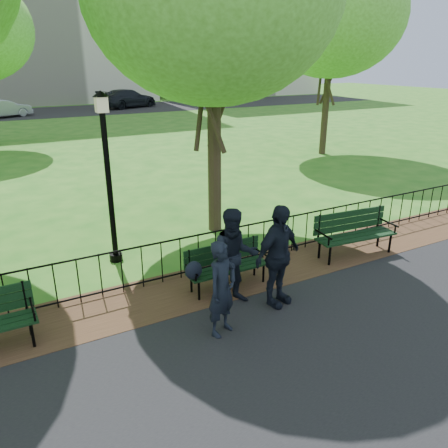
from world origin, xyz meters
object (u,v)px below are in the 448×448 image
sedan_dark (128,98)px  park_bench_right_a (354,229)px  park_bench_main (216,264)px  tree_mid_e (333,14)px  person_left (222,289)px  person_mid (235,257)px  person_right (278,256)px  lamppost (108,174)px  sedan_silver (3,108)px

sedan_dark → park_bench_right_a: bearing=148.2°
park_bench_main → tree_mid_e: tree_mid_e is taller
person_left → person_mid: 0.98m
park_bench_main → tree_mid_e: (10.53, 9.20, 5.44)m
park_bench_right_a → sedan_dark: size_ratio=0.35×
park_bench_right_a → sedan_dark: (5.21, 34.05, 0.21)m
person_right → sedan_dark: (7.99, 35.01, -0.12)m
park_bench_right_a → person_mid: (-3.43, -0.56, 0.29)m
tree_mid_e → person_right: tree_mid_e is taller
park_bench_main → sedan_dark: 35.15m
lamppost → park_bench_right_a: bearing=-24.9°
lamppost → sedan_dark: lamppost is taller
person_right → person_left: bearing=178.5°
person_left → person_mid: size_ratio=0.89×
park_bench_right_a → tree_mid_e: (7.02, 9.21, 5.38)m
person_mid → park_bench_right_a: bearing=24.9°
park_bench_main → person_right: person_right is taller
park_bench_main → lamppost: bearing=120.2°
park_bench_right_a → person_mid: bearing=-165.3°
sedan_silver → sedan_dark: bearing=-100.7°
park_bench_main → park_bench_right_a: (3.51, -0.01, 0.07)m
sedan_silver → sedan_dark: (10.57, 2.56, 0.14)m
park_bench_main → sedan_silver: size_ratio=0.43×
person_left → sedan_dark: bearing=50.8°
person_mid → sedan_dark: person_mid is taller
person_mid → sedan_silver: bearing=109.1°
park_bench_main → tree_mid_e: size_ratio=0.20×
person_left → sedan_silver: size_ratio=0.39×
person_left → person_right: person_right is taller
person_left → tree_mid_e: bearing=19.0°
sedan_silver → lamppost: bearing=156.7°
park_bench_main → person_mid: size_ratio=0.98×
tree_mid_e → person_mid: 15.18m
lamppost → person_left: (0.77, -3.55, -1.17)m
person_mid → person_right: person_right is taller
lamppost → tree_mid_e: size_ratio=0.42×
lamppost → tree_mid_e: tree_mid_e is taller
tree_mid_e → person_left: (-11.10, -10.50, -5.19)m
park_bench_right_a → lamppost: (-4.85, 2.25, 1.36)m
park_bench_right_a → person_mid: size_ratio=1.09×
lamppost → person_left: bearing=-77.8°
person_left → park_bench_main: bearing=42.0°
person_left → person_right: size_ratio=0.85×
person_left → person_right: (1.30, 0.33, 0.14)m
person_left → person_right: 1.35m
lamppost → sedan_silver: bearing=91.0°
tree_mid_e → person_left: 16.13m
lamppost → person_right: 3.96m
person_left → sedan_dark: size_ratio=0.28×
tree_mid_e → person_left: bearing=-136.6°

